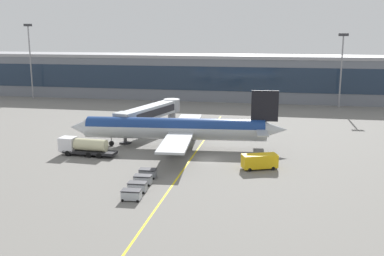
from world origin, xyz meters
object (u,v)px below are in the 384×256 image
Objects in this scene: baggage_cart_1 at (137,187)px; baggage_cart_2 at (143,180)px; baggage_cart_3 at (148,173)px; fuel_tanker at (84,146)px; main_airliner at (176,129)px; lavatory_truck at (260,161)px; baggage_cart_0 at (131,195)px.

baggage_cart_2 is (-0.16, 3.20, 0.00)m from baggage_cart_1.
baggage_cart_3 is at bearing 92.91° from baggage_cart_1.
baggage_cart_2 is (15.42, -13.65, -0.96)m from fuel_tanker.
baggage_cart_1 is (15.59, -16.84, -0.96)m from fuel_tanker.
main_airliner is at bearing 29.85° from fuel_tanker.
fuel_tanker is at bearing 145.60° from baggage_cart_3.
lavatory_truck is 18.86m from baggage_cart_3.
lavatory_truck is 2.29× the size of baggage_cart_1.
baggage_cart_2 is 1.00× the size of baggage_cart_3.
main_airliner reaches higher than baggage_cart_3.
fuel_tanker is at bearing 175.83° from lavatory_truck.
main_airliner reaches higher than fuel_tanker.
fuel_tanker reaches higher than baggage_cart_2.
baggage_cart_3 is (-0.17, -19.31, -3.02)m from main_airliner.
main_airliner is 15.76× the size of baggage_cart_2.
baggage_cart_2 is (-0.33, 6.39, 0.00)m from baggage_cart_0.
lavatory_truck reaches higher than baggage_cart_3.
main_airliner is at bearing 89.99° from baggage_cart_2.
baggage_cart_0 is (15.75, -20.04, -0.96)m from fuel_tanker.
lavatory_truck is 2.29× the size of baggage_cart_2.
baggage_cart_3 is at bearing -90.50° from main_airliner.
baggage_cart_3 is at bearing 92.91° from baggage_cart_0.
main_airliner is 20.38m from lavatory_truck.
baggage_cart_0 is 1.00× the size of baggage_cart_2.
baggage_cart_0 is (0.32, -28.89, -3.02)m from main_airliner.
baggage_cart_0 is 1.00× the size of baggage_cart_1.
lavatory_truck is 22.12m from baggage_cart_1.
main_airliner is 15.76× the size of baggage_cart_1.
main_airliner is 29.05m from baggage_cart_0.
lavatory_truck is at bearing 40.94° from baggage_cart_1.
baggage_cart_0 is at bearing -87.09° from baggage_cart_3.
baggage_cart_3 is (-0.49, 9.59, 0.00)m from baggage_cart_0.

